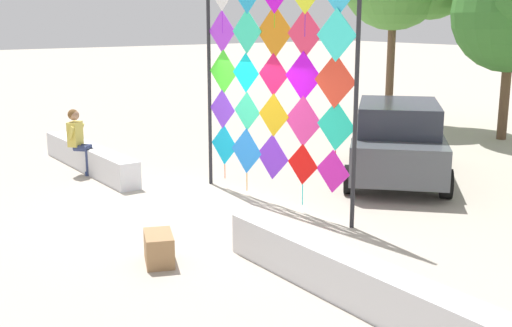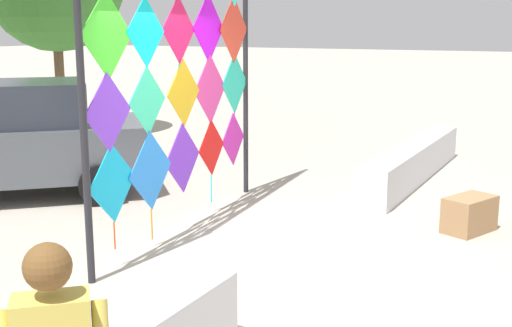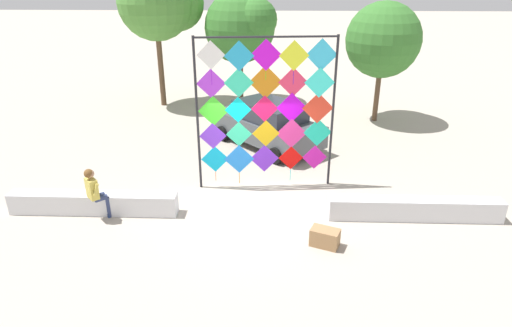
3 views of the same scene
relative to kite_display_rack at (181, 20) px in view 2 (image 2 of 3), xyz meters
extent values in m
plane|color=#ADA393|center=(-0.32, -1.28, -2.43)|extent=(120.00, 120.00, 0.00)
cube|color=silver|center=(3.78, -1.76, -2.15)|extent=(4.31, 0.44, 0.56)
cylinder|color=#232328|center=(-1.87, -0.19, -0.29)|extent=(0.07, 0.07, 4.27)
cylinder|color=#232328|center=(1.83, 0.18, -0.29)|extent=(0.07, 0.07, 4.27)
cube|color=#0DB4EA|center=(-1.44, -0.13, -1.56)|extent=(0.78, 0.09, 0.79)
cylinder|color=#E54916|center=(-1.44, -0.12, -2.10)|extent=(0.02, 0.02, 0.28)
cube|color=#2384F6|center=(-0.76, -0.08, -1.58)|extent=(0.86, 0.10, 0.86)
cylinder|color=orange|center=(-0.76, -0.07, -2.18)|extent=(0.02, 0.02, 0.34)
cube|color=#702AD8|center=(-0.04, 0.00, -1.57)|extent=(0.82, 0.09, 0.82)
cube|color=red|center=(0.71, 0.07, -1.58)|extent=(0.71, 0.08, 0.71)
cylinder|color=#16E3E5|center=(0.71, 0.08, -2.12)|extent=(0.02, 0.02, 0.37)
cube|color=#CC1BA7|center=(1.39, 0.14, -1.58)|extent=(0.72, 0.08, 0.72)
cube|color=#7736E6|center=(-1.48, -0.14, -0.86)|extent=(0.75, 0.09, 0.76)
cube|color=#35E5A9|center=(-0.76, -0.06, -0.83)|extent=(0.72, 0.08, 0.72)
cube|color=gold|center=(-0.01, -0.01, -0.81)|extent=(0.76, 0.09, 0.77)
cube|color=#E2318E|center=(0.71, 0.07, -0.83)|extent=(0.86, 0.10, 0.87)
cube|color=#1DCFAD|center=(1.44, 0.14, -0.82)|extent=(0.81, 0.09, 0.81)
cylinder|color=red|center=(1.44, 0.15, -1.44)|extent=(0.02, 0.02, 0.42)
cube|color=#46F52F|center=(-1.44, -0.13, -0.14)|extent=(0.83, 0.09, 0.83)
cylinder|color=#CD16E5|center=(-1.44, -0.12, -0.79)|extent=(0.02, 0.02, 0.47)
cube|color=#0AEBF7|center=(-0.77, -0.08, -0.12)|extent=(0.72, 0.08, 0.72)
cube|color=#F3165A|center=(-0.05, 0.01, -0.10)|extent=(0.75, 0.09, 0.75)
cylinder|color=#16E5A5|center=(-0.05, 0.02, -0.63)|extent=(0.02, 0.02, 0.30)
cube|color=#C80AF3|center=(0.69, 0.07, -0.09)|extent=(0.83, 0.09, 0.84)
cube|color=red|center=(1.40, 0.12, -0.11)|extent=(0.87, 0.10, 0.87)
cylinder|color=#5DE516|center=(-1.47, -0.13, -0.01)|extent=(0.02, 0.02, 0.44)
cylinder|color=blue|center=(-0.03, 0.02, -0.02)|extent=(0.02, 0.02, 0.39)
cylinder|color=#16E5B7|center=(0.70, 0.09, 0.00)|extent=(0.02, 0.02, 0.43)
sphere|color=#A37556|center=(-4.23, -2.10, -1.15)|extent=(0.22, 0.22, 0.22)
sphere|color=brown|center=(-4.25, -2.11, -1.13)|extent=(0.22, 0.22, 0.22)
cube|color=#282D38|center=(0.08, 3.12, -1.11)|extent=(2.73, 2.76, 0.59)
cylinder|color=black|center=(0.31, 1.59, -2.15)|extent=(0.54, 0.55, 0.55)
cylinder|color=black|center=(1.59, 2.81, -2.15)|extent=(0.54, 0.55, 0.55)
cube|color=#9E754C|center=(1.40, -3.03, -2.22)|extent=(0.73, 0.59, 0.42)
cylinder|color=brown|center=(4.44, 6.21, -1.23)|extent=(0.21, 0.21, 2.40)
camera|label=1|loc=(8.92, -6.78, 0.87)|focal=45.09mm
camera|label=2|loc=(-6.32, -4.28, -0.06)|focal=46.25mm
camera|label=3|loc=(0.14, -11.59, 3.39)|focal=31.02mm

